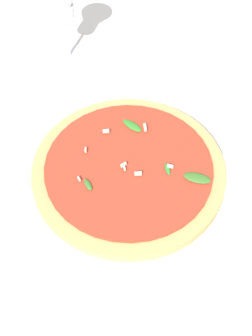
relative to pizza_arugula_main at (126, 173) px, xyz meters
The scene contains 3 objects.
ground_plane 0.03m from the pizza_arugula_main, behind, with size 6.00×6.00×0.00m, color silver.
pizza_arugula_main is the anchor object (origin of this frame).
wine_glass 0.36m from the pizza_arugula_main, 19.23° to the left, with size 0.07×0.07×0.17m.
Camera 1 is at (-0.44, 0.02, 0.65)m, focal length 50.00 mm.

